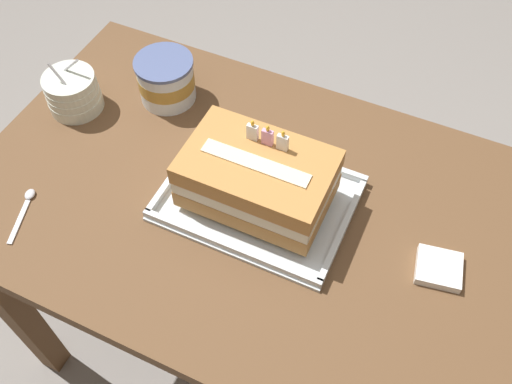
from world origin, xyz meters
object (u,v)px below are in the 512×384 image
(birthday_cake, at_px, (258,177))
(ice_cream_tub, at_px, (166,79))
(bowl_stack, at_px, (73,92))
(napkin_pile, at_px, (439,268))
(foil_tray, at_px, (258,199))
(serving_spoon_near_tray, at_px, (26,204))

(birthday_cake, height_order, ice_cream_tub, birthday_cake)
(birthday_cake, height_order, bowl_stack, birthday_cake)
(napkin_pile, bearing_deg, birthday_cake, 179.57)
(foil_tray, height_order, napkin_pile, foil_tray)
(birthday_cake, bearing_deg, ice_cream_tub, 149.82)
(foil_tray, relative_size, birthday_cake, 1.33)
(ice_cream_tub, bearing_deg, birthday_cake, -30.18)
(bowl_stack, bearing_deg, serving_spoon_near_tray, -75.50)
(ice_cream_tub, xyz_separation_m, serving_spoon_near_tray, (-0.10, -0.39, -0.05))
(napkin_pile, bearing_deg, bowl_stack, 175.34)
(foil_tray, bearing_deg, serving_spoon_near_tray, -153.72)
(serving_spoon_near_tray, relative_size, napkin_pile, 1.35)
(bowl_stack, xyz_separation_m, serving_spoon_near_tray, (0.07, -0.27, -0.04))
(birthday_cake, relative_size, bowl_stack, 2.11)
(birthday_cake, bearing_deg, napkin_pile, -0.43)
(birthday_cake, bearing_deg, foil_tray, -90.00)
(birthday_cake, xyz_separation_m, napkin_pile, (0.36, -0.00, -0.07))
(bowl_stack, distance_m, napkin_pile, 0.85)
(birthday_cake, relative_size, ice_cream_tub, 2.11)
(napkin_pile, bearing_deg, ice_cream_tub, 164.80)
(foil_tray, relative_size, serving_spoon_near_tray, 2.91)
(foil_tray, distance_m, ice_cream_tub, 0.36)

